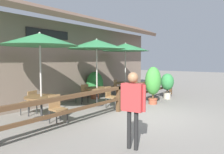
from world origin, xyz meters
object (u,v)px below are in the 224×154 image
(patio_umbrella_middle, at_px, (97,44))
(dining_table_middle, at_px, (97,91))
(potted_plant_small_flowering, at_px, (95,84))
(chair_near_streetside, at_px, (57,107))
(chair_middle_wallside, at_px, (83,93))
(dining_table_far, at_px, (125,85))
(chair_near_wallside, at_px, (30,101))
(pedestrian, at_px, (133,100))
(chair_far_wallside, at_px, (113,86))
(potted_plant_broad_leaf, at_px, (167,83))
(patio_umbrella_far, at_px, (125,47))
(potted_plant_entrance_palm, at_px, (153,82))
(patio_umbrella_near, at_px, (40,40))
(chair_far_streetside, at_px, (138,89))
(chair_middle_streetside, at_px, (111,96))
(dining_table_near, at_px, (41,101))

(patio_umbrella_middle, xyz_separation_m, dining_table_middle, (0.00, 0.00, -1.98))
(patio_umbrella_middle, distance_m, potted_plant_small_flowering, 2.45)
(chair_near_streetside, distance_m, chair_middle_wallside, 3.04)
(dining_table_far, xyz_separation_m, potted_plant_small_flowering, (-1.41, 0.89, 0.12))
(chair_near_wallside, xyz_separation_m, pedestrian, (-0.39, -4.44, 0.60))
(chair_far_wallside, height_order, potted_plant_broad_leaf, potted_plant_broad_leaf)
(patio_umbrella_far, xyz_separation_m, potted_plant_entrance_palm, (-0.89, -2.02, -1.62))
(dining_table_far, xyz_separation_m, potted_plant_entrance_palm, (-0.89, -2.02, 0.36))
(chair_middle_wallside, bearing_deg, patio_umbrella_near, 20.26)
(chair_middle_wallside, bearing_deg, potted_plant_entrance_palm, 129.66)
(chair_middle_wallside, xyz_separation_m, chair_far_streetside, (2.62, -1.28, 0.00))
(chair_far_streetside, bearing_deg, potted_plant_small_flowering, 131.95)
(patio_umbrella_near, xyz_separation_m, chair_middle_wallside, (2.66, 0.71, -2.10))
(chair_middle_streetside, bearing_deg, chair_middle_wallside, 84.52)
(patio_umbrella_middle, distance_m, dining_table_far, 3.24)
(chair_far_streetside, bearing_deg, chair_near_streetside, -176.32)
(chair_near_streetside, distance_m, chair_far_wallside, 5.53)
(patio_umbrella_middle, xyz_separation_m, potted_plant_small_flowering, (1.14, 1.11, -1.87))
(dining_table_middle, xyz_separation_m, dining_table_far, (2.55, 0.22, 0.00))
(dining_table_far, xyz_separation_m, chair_far_wallside, (-0.03, 0.76, -0.12))
(patio_umbrella_middle, height_order, pedestrian, patio_umbrella_middle)
(dining_table_near, xyz_separation_m, potted_plant_entrance_palm, (4.40, -1.85, 0.36))
(chair_near_streetside, bearing_deg, chair_near_wallside, 91.96)
(chair_far_wallside, relative_size, pedestrian, 0.51)
(patio_umbrella_near, relative_size, dining_table_middle, 2.66)
(chair_far_wallside, bearing_deg, potted_plant_broad_leaf, 91.79)
(dining_table_near, xyz_separation_m, chair_far_wallside, (5.26, 0.93, -0.12))
(potted_plant_broad_leaf, relative_size, potted_plant_small_flowering, 0.93)
(chair_near_wallside, distance_m, patio_umbrella_far, 5.65)
(potted_plant_small_flowering, bearing_deg, chair_middle_streetside, -121.57)
(chair_middle_streetside, bearing_deg, chair_far_wallside, 26.12)
(patio_umbrella_near, height_order, chair_far_wallside, patio_umbrella_near)
(patio_umbrella_far, xyz_separation_m, chair_far_streetside, (-0.01, -0.75, -2.10))
(dining_table_near, relative_size, chair_far_wallside, 1.23)
(patio_umbrella_far, relative_size, pedestrian, 1.68)
(patio_umbrella_near, bearing_deg, pedestrian, -94.71)
(chair_near_wallside, bearing_deg, chair_middle_wallside, 168.66)
(chair_middle_wallside, height_order, potted_plant_entrance_palm, potted_plant_entrance_palm)
(patio_umbrella_near, relative_size, potted_plant_entrance_palm, 1.73)
(chair_near_wallside, bearing_deg, dining_table_far, 163.63)
(chair_far_wallside, distance_m, potted_plant_entrance_palm, 2.95)
(chair_far_streetside, height_order, pedestrian, pedestrian)
(chair_near_wallside, bearing_deg, chair_near_streetside, 77.20)
(chair_far_streetside, bearing_deg, chair_middle_streetside, -173.48)
(dining_table_far, distance_m, potted_plant_entrance_palm, 2.24)
(patio_umbrella_far, bearing_deg, dining_table_middle, -175.01)
(patio_umbrella_near, xyz_separation_m, chair_far_wallside, (5.26, 0.93, -2.10))
(chair_near_streetside, distance_m, pedestrian, 2.96)
(patio_umbrella_middle, xyz_separation_m, potted_plant_entrance_palm, (1.67, -1.80, -1.62))
(chair_far_wallside, bearing_deg, patio_umbrella_middle, 8.16)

